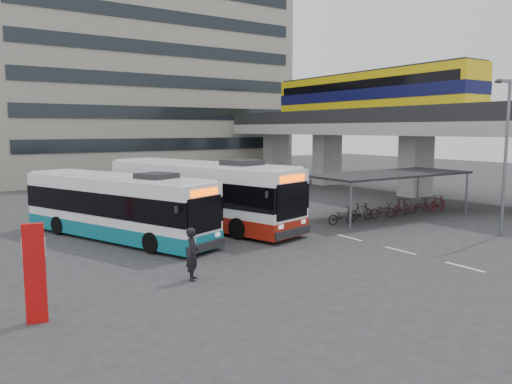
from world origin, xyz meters
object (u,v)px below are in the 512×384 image
bus_main (200,194)px  lamp_post (505,148)px  bus_teal (117,207)px  pedestrian (193,254)px

bus_main → lamp_post: (10.68, -10.27, 2.51)m
bus_teal → pedestrian: (0.04, -7.75, -0.58)m
pedestrian → bus_main: bearing=4.5°
bus_teal → lamp_post: (15.38, -9.47, 2.69)m
bus_main → bus_teal: bus_main is taller
bus_main → bus_teal: size_ratio=1.14×
bus_main → pedestrian: size_ratio=6.90×
bus_teal → pedestrian: bearing=-111.0°
bus_main → lamp_post: size_ratio=1.69×
bus_main → lamp_post: lamp_post is taller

